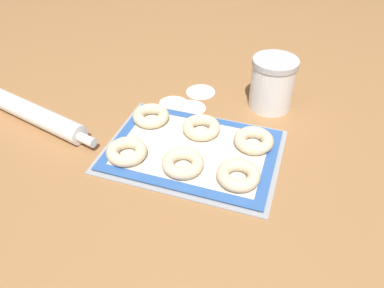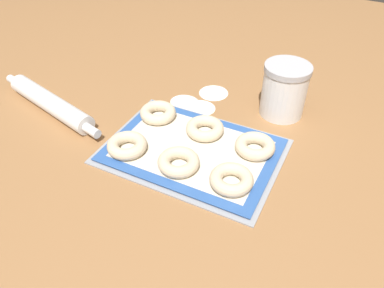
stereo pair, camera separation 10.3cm
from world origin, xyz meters
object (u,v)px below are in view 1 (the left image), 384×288
object	(u,v)px
bagel_front_left	(127,151)
bagel_front_right	(238,175)
bagel_back_left	(151,116)
bagel_back_right	(254,140)
rolling_pin	(35,116)
bagel_front_center	(181,163)
bagel_back_center	(201,127)
baking_tray	(192,151)
flour_canister	(272,84)

from	to	relation	value
bagel_front_left	bagel_front_right	distance (m)	0.28
bagel_back_left	bagel_back_right	world-z (taller)	same
bagel_back_left	rolling_pin	distance (m)	0.32
bagel_front_center	bagel_back_right	world-z (taller)	same
bagel_front_left	bagel_back_center	size ratio (longest dim) A/B	1.00
baking_tray	bagel_front_left	bearing A→B (deg)	-151.45
bagel_back_left	bagel_back_center	distance (m)	0.15
bagel_front_left	bagel_back_right	distance (m)	0.32
bagel_front_right	bagel_back_left	bearing A→B (deg)	151.83
baking_tray	bagel_back_left	world-z (taller)	bagel_back_left
bagel_front_left	flour_canister	xyz separation A→B (m)	(0.29, 0.35, 0.05)
bagel_front_left	bagel_back_left	bearing A→B (deg)	91.19
bagel_front_center	bagel_back_left	bearing A→B (deg)	133.01
flour_canister	bagel_front_left	bearing A→B (deg)	-130.10
bagel_front_right	bagel_back_right	size ratio (longest dim) A/B	1.00
bagel_front_center	bagel_back_left	xyz separation A→B (m)	(-0.14, 0.15, 0.00)
bagel_front_right	flour_canister	distance (m)	0.35
baking_tray	bagel_front_left	size ratio (longest dim) A/B	4.36
baking_tray	bagel_front_right	size ratio (longest dim) A/B	4.36
bagel_front_right	bagel_back_center	world-z (taller)	same
baking_tray	bagel_back_left	distance (m)	0.17
baking_tray	rolling_pin	distance (m)	0.45
bagel_front_left	rolling_pin	distance (m)	0.31
bagel_front_center	bagel_back_right	bearing A→B (deg)	42.97
bagel_back_left	flour_canister	xyz separation A→B (m)	(0.30, 0.19, 0.05)
bagel_front_left	rolling_pin	xyz separation A→B (m)	(-0.30, 0.05, 0.00)
bagel_front_right	bagel_back_center	bearing A→B (deg)	133.09
bagel_back_right	flour_canister	world-z (taller)	flour_canister
bagel_front_center	bagel_back_right	distance (m)	0.20
bagel_front_left	bagel_back_left	distance (m)	0.16
bagel_front_left	rolling_pin	bearing A→B (deg)	169.87
bagel_back_center	rolling_pin	xyz separation A→B (m)	(-0.45, -0.10, 0.00)
bagel_front_left	bagel_front_center	xyz separation A→B (m)	(0.14, 0.00, 0.00)
baking_tray	bagel_back_center	world-z (taller)	bagel_back_center
rolling_pin	bagel_front_center	bearing A→B (deg)	-6.52
bagel_back_right	bagel_front_left	bearing A→B (deg)	-153.84
bagel_back_center	bagel_back_right	xyz separation A→B (m)	(0.14, -0.01, 0.00)
bagel_back_right	rolling_pin	bearing A→B (deg)	-171.68
bagel_front_center	flour_canister	size ratio (longest dim) A/B	0.67
bagel_back_right	bagel_back_center	bearing A→B (deg)	176.21
bagel_front_center	bagel_back_center	distance (m)	0.15
bagel_back_right	baking_tray	bearing A→B (deg)	-156.32
bagel_front_center	bagel_back_right	size ratio (longest dim) A/B	1.00
bagel_back_right	rolling_pin	size ratio (longest dim) A/B	0.23
bagel_front_center	bagel_front_left	bearing A→B (deg)	-178.50
bagel_front_center	bagel_back_center	bearing A→B (deg)	88.65
flour_canister	bagel_front_right	bearing A→B (deg)	-92.66
bagel_front_left	bagel_front_right	xyz separation A→B (m)	(0.28, 0.01, 0.00)
bagel_front_left	bagel_back_right	world-z (taller)	same
bagel_front_center	rolling_pin	distance (m)	0.45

